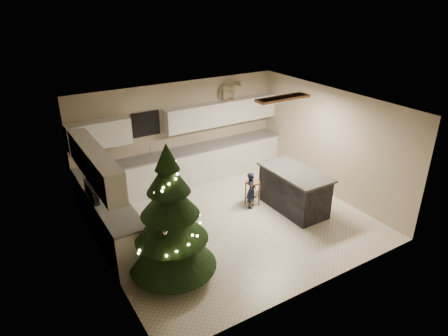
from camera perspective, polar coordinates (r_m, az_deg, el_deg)
The scene contains 8 objects.
ground_plane at distance 8.82m, azimuth 1.20°, elevation -7.63°, with size 5.50×5.50×0.00m, color silver.
room_shell at distance 8.04m, azimuth 1.44°, elevation 3.05°, with size 5.52×5.02×2.61m.
cabinetry at distance 9.38m, azimuth -8.92°, elevation -0.59°, with size 5.50×3.20×2.00m.
island at distance 9.22m, azimuth 9.95°, elevation -3.09°, with size 0.90×1.70×0.95m.
bar_stool at distance 9.25m, azimuth 4.10°, elevation -2.75°, with size 0.32×0.32×0.62m.
christmas_tree at distance 6.81m, azimuth -7.57°, elevation -8.18°, with size 1.58×1.52×2.52m.
toddler at distance 9.18m, azimuth 3.93°, elevation -3.17°, with size 0.32×0.21×0.87m, color black.
rocking_horse at distance 10.46m, azimuth 0.81°, elevation 11.05°, with size 0.61×0.35×0.50m.
Camera 1 is at (-4.07, -6.27, 4.68)m, focal length 32.00 mm.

